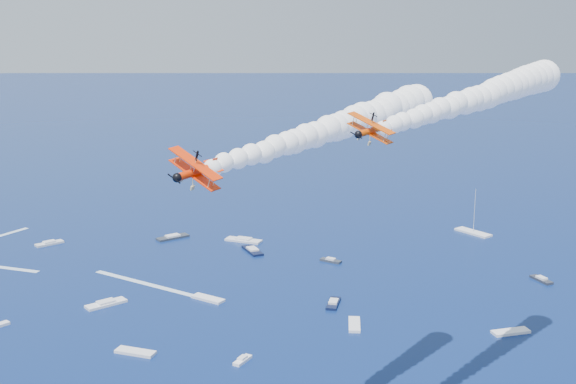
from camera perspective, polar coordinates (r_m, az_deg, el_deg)
name	(u,v)px	position (r m, az deg, el deg)	size (l,w,h in m)	color
biplane_lead	(371,131)	(108.91, 6.44, 4.72)	(7.04, 7.90, 4.76)	#E64804
biplane_trail	(196,172)	(98.68, -7.08, 1.57)	(7.82, 8.77, 5.29)	#F42E05
smoke_trail_lead	(476,98)	(134.03, 14.26, 7.02)	(54.74, 31.80, 11.02)	white
smoke_trail_trail	(331,128)	(120.80, 3.35, 4.94)	(53.07, 34.74, 11.02)	white
spectator_boats	(185,294)	(210.06, -7.92, -7.78)	(221.10, 152.94, 0.70)	black
boat_wakes	(140,292)	(214.66, -11.35, -7.54)	(152.72, 208.42, 0.04)	white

